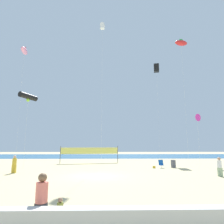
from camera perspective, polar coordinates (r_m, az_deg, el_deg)
ground_plane at (r=17.08m, az=-4.73°, el=-17.94°), size 120.00×120.00×0.00m
ocean_band at (r=48.24m, az=-2.55°, el=-12.55°), size 120.00×20.00×0.01m
boardwalk_ledge at (r=6.31m, az=-11.23°, el=-28.88°), size 28.00×0.44×0.76m
mother_figure at (r=7.03m, az=-19.68°, el=-22.39°), size 0.37×0.37×1.62m
toddler_figure at (r=7.07m, az=-14.81°, el=-25.92°), size 0.20×0.20×0.86m
beachgoer_white_shirt at (r=18.94m, az=28.61°, el=-13.52°), size 0.35×0.35×1.53m
beachgoer_mustard_shirt at (r=20.69m, az=-26.35°, el=-13.17°), size 0.36×0.36×1.59m
folding_beach_chair at (r=23.50m, az=14.01°, el=-14.26°), size 0.52×0.65×0.89m
trash_barrel at (r=24.39m, az=17.26°, el=-14.04°), size 0.55×0.55×0.85m
volleyball_net at (r=29.26m, az=-6.36°, el=-11.21°), size 8.17×1.95×2.40m
beach_handbag at (r=23.12m, az=12.06°, el=-15.28°), size 0.30×0.15×0.24m
kite_white_box at (r=30.84m, az=-2.78°, el=23.34°), size 0.70×0.70×19.79m
kite_red_inflatable at (r=36.22m, az=19.33°, el=18.26°), size 2.76×1.89×19.80m
kite_black_tube at (r=25.35m, az=-23.01°, el=4.07°), size 1.53×2.55×8.49m
kite_pink_inflatable at (r=34.95m, az=-23.98°, el=15.84°), size 1.10×2.39×17.66m
kite_black_box at (r=39.70m, az=12.68°, el=12.24°), size 1.12×1.12×17.88m
kite_magenta_delta at (r=28.27m, az=23.30°, el=-1.52°), size 1.04×0.72×6.58m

